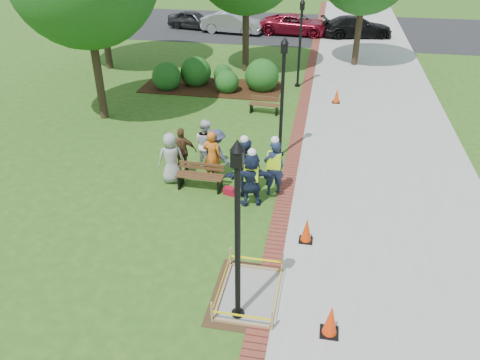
% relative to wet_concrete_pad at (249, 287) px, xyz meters
% --- Properties ---
extents(ground, '(100.00, 100.00, 0.00)m').
position_rel_wet_concrete_pad_xyz_m(ground, '(-1.39, 2.33, -0.23)').
color(ground, '#285116').
rests_on(ground, ground).
extents(sidewalk, '(6.00, 60.00, 0.02)m').
position_rel_wet_concrete_pad_xyz_m(sidewalk, '(3.61, 12.33, -0.22)').
color(sidewalk, '#9E9E99').
rests_on(sidewalk, ground).
extents(brick_edging, '(0.50, 60.00, 0.03)m').
position_rel_wet_concrete_pad_xyz_m(brick_edging, '(0.36, 12.33, -0.22)').
color(brick_edging, maroon).
rests_on(brick_edging, ground).
extents(mulch_bed, '(7.00, 3.00, 0.05)m').
position_rel_wet_concrete_pad_xyz_m(mulch_bed, '(-4.39, 14.33, -0.21)').
color(mulch_bed, '#381E0F').
rests_on(mulch_bed, ground).
extents(parking_lot, '(36.00, 12.00, 0.01)m').
position_rel_wet_concrete_pad_xyz_m(parking_lot, '(-1.39, 29.33, -0.23)').
color(parking_lot, black).
rests_on(parking_lot, ground).
extents(wet_concrete_pad, '(1.71, 2.31, 0.55)m').
position_rel_wet_concrete_pad_xyz_m(wet_concrete_pad, '(0.00, 0.00, 0.00)').
color(wet_concrete_pad, '#47331E').
rests_on(wet_concrete_pad, ground).
extents(bench_near, '(1.52, 0.55, 0.81)m').
position_rel_wet_concrete_pad_xyz_m(bench_near, '(-2.37, 4.49, 0.02)').
color(bench_near, '#55321D').
rests_on(bench_near, ground).
extents(bench_far, '(1.37, 0.58, 0.72)m').
position_rel_wet_concrete_pad_xyz_m(bench_far, '(-1.29, 11.33, -0.00)').
color(bench_far, brown).
rests_on(bench_far, ground).
extents(cone_front, '(0.39, 0.39, 0.78)m').
position_rel_wet_concrete_pad_xyz_m(cone_front, '(1.84, -0.82, 0.14)').
color(cone_front, black).
rests_on(cone_front, ground).
extents(cone_back, '(0.37, 0.37, 0.73)m').
position_rel_wet_concrete_pad_xyz_m(cone_back, '(1.15, 2.30, 0.12)').
color(cone_back, black).
rests_on(cone_back, ground).
extents(cone_far, '(0.35, 0.35, 0.70)m').
position_rel_wet_concrete_pad_xyz_m(cone_far, '(1.83, 13.23, 0.10)').
color(cone_far, black).
rests_on(cone_far, ground).
extents(toolbox, '(0.50, 0.35, 0.22)m').
position_rel_wet_concrete_pad_xyz_m(toolbox, '(-1.33, 4.30, -0.12)').
color(toolbox, maroon).
rests_on(toolbox, ground).
extents(lamp_near, '(0.28, 0.28, 4.26)m').
position_rel_wet_concrete_pad_xyz_m(lamp_near, '(-0.14, -0.67, 2.25)').
color(lamp_near, black).
rests_on(lamp_near, ground).
extents(lamp_mid, '(0.28, 0.28, 4.26)m').
position_rel_wet_concrete_pad_xyz_m(lamp_mid, '(-0.14, 7.33, 2.25)').
color(lamp_mid, black).
rests_on(lamp_mid, ground).
extents(lamp_far, '(0.28, 0.28, 4.26)m').
position_rel_wet_concrete_pad_xyz_m(lamp_far, '(-0.14, 15.33, 2.25)').
color(lamp_far, black).
rests_on(lamp_far, ground).
extents(shrub_a, '(1.44, 1.44, 1.44)m').
position_rel_wet_concrete_pad_xyz_m(shrub_a, '(-6.55, 13.70, -0.23)').
color(shrub_a, '#124113').
rests_on(shrub_a, ground).
extents(shrub_b, '(1.56, 1.56, 1.56)m').
position_rel_wet_concrete_pad_xyz_m(shrub_b, '(-5.29, 14.59, -0.23)').
color(shrub_b, '#124113').
rests_on(shrub_b, ground).
extents(shrub_c, '(1.18, 1.18, 1.18)m').
position_rel_wet_concrete_pad_xyz_m(shrub_c, '(-3.50, 13.78, -0.23)').
color(shrub_c, '#124113').
rests_on(shrub_c, ground).
extents(shrub_d, '(1.68, 1.68, 1.68)m').
position_rel_wet_concrete_pad_xyz_m(shrub_d, '(-1.86, 14.44, -0.23)').
color(shrub_d, '#124113').
rests_on(shrub_d, ground).
extents(shrub_e, '(1.00, 1.00, 1.00)m').
position_rel_wet_concrete_pad_xyz_m(shrub_e, '(-4.02, 15.28, -0.23)').
color(shrub_e, '#124113').
rests_on(shrub_e, ground).
extents(casual_person_a, '(0.64, 0.53, 1.70)m').
position_rel_wet_concrete_pad_xyz_m(casual_person_a, '(-3.38, 4.76, 0.62)').
color(casual_person_a, '#959595').
rests_on(casual_person_a, ground).
extents(casual_person_b, '(0.61, 0.44, 1.74)m').
position_rel_wet_concrete_pad_xyz_m(casual_person_b, '(-2.11, 5.11, 0.63)').
color(casual_person_b, '#CF6118').
rests_on(casual_person_b, ground).
extents(casual_person_c, '(0.67, 0.62, 1.76)m').
position_rel_wet_concrete_pad_xyz_m(casual_person_c, '(-2.53, 5.94, 0.65)').
color(casual_person_c, silver).
rests_on(casual_person_c, ground).
extents(casual_person_d, '(0.58, 0.43, 1.63)m').
position_rel_wet_concrete_pad_xyz_m(casual_person_d, '(-3.20, 5.39, 0.58)').
color(casual_person_d, brown).
rests_on(casual_person_d, ground).
extents(casual_person_e, '(0.64, 0.58, 1.68)m').
position_rel_wet_concrete_pad_xyz_m(casual_person_e, '(-2.02, 5.37, 0.61)').
color(casual_person_e, '#323857').
rests_on(casual_person_e, ground).
extents(hivis_worker_a, '(0.63, 0.49, 1.87)m').
position_rel_wet_concrete_pad_xyz_m(hivis_worker_a, '(-0.61, 3.87, 0.70)').
color(hivis_worker_a, '#17263D').
rests_on(hivis_worker_a, ground).
extents(hivis_worker_b, '(0.68, 0.58, 1.97)m').
position_rel_wet_concrete_pad_xyz_m(hivis_worker_b, '(-0.04, 4.62, 0.74)').
color(hivis_worker_b, '#1D224C').
rests_on(hivis_worker_b, ground).
extents(hivis_worker_c, '(0.68, 0.56, 1.98)m').
position_rel_wet_concrete_pad_xyz_m(hivis_worker_c, '(-0.94, 4.47, 0.74)').
color(hivis_worker_c, '#1C2E4B').
rests_on(hivis_worker_c, ground).
extents(parked_car_a, '(2.79, 4.72, 1.44)m').
position_rel_wet_concrete_pad_xyz_m(parked_car_a, '(-9.10, 27.60, -0.23)').
color(parked_car_a, black).
rests_on(parked_car_a, ground).
extents(parked_car_b, '(2.77, 5.19, 1.62)m').
position_rel_wet_concrete_pad_xyz_m(parked_car_b, '(-5.85, 26.66, -0.23)').
color(parked_car_b, '#96979B').
rests_on(parked_car_b, ground).
extents(parked_car_c, '(2.49, 4.90, 1.54)m').
position_rel_wet_concrete_pad_xyz_m(parked_car_c, '(-1.25, 27.17, -0.23)').
color(parked_car_c, maroon).
rests_on(parked_car_c, ground).
extents(parked_car_d, '(3.01, 5.13, 1.57)m').
position_rel_wet_concrete_pad_xyz_m(parked_car_d, '(3.05, 27.06, -0.23)').
color(parked_car_d, black).
rests_on(parked_car_d, ground).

